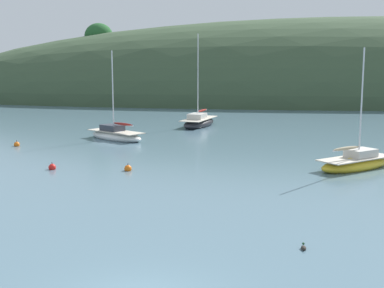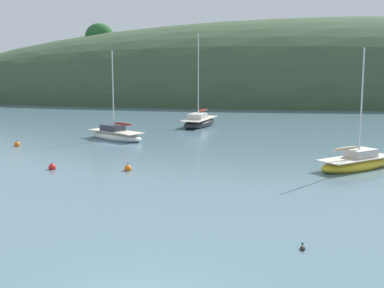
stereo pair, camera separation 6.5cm
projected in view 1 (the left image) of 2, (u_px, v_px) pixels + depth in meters
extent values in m
ellipsoid|color=#384C33|center=(369.00, 101.00, 84.95)|extent=(150.00, 36.00, 26.72)
ellipsoid|color=#235628|center=(99.00, 36.00, 86.58)|extent=(4.73, 4.30, 4.30)
ellipsoid|color=#232328|center=(199.00, 123.00, 52.03)|extent=(3.88, 6.77, 1.03)
cube|color=beige|center=(199.00, 119.00, 51.95)|extent=(3.57, 6.23, 0.06)
cube|color=beige|center=(197.00, 116.00, 51.43)|extent=(1.93, 2.37, 0.56)
cylinder|color=silver|center=(198.00, 77.00, 51.00)|extent=(0.09, 0.09, 8.29)
cylinder|color=silver|center=(202.00, 111.00, 52.80)|extent=(0.82, 2.61, 0.07)
ellipsoid|color=maroon|center=(202.00, 110.00, 52.79)|extent=(0.91, 2.54, 0.20)
ellipsoid|color=gold|center=(355.00, 165.00, 31.52)|extent=(5.57, 4.88, 0.89)
cube|color=beige|center=(356.00, 158.00, 31.46)|extent=(5.12, 4.49, 0.06)
cube|color=beige|center=(361.00, 153.00, 31.66)|extent=(2.16, 2.06, 0.51)
cylinder|color=silver|center=(362.00, 103.00, 31.09)|extent=(0.09, 0.09, 6.57)
cylinder|color=silver|center=(346.00, 149.00, 30.87)|extent=(1.90, 1.48, 0.07)
ellipsoid|color=tan|center=(346.00, 148.00, 30.86)|extent=(1.90, 1.52, 0.20)
ellipsoid|color=white|center=(116.00, 136.00, 43.20)|extent=(5.73, 5.02, 0.92)
cube|color=beige|center=(116.00, 131.00, 43.13)|extent=(5.27, 4.62, 0.06)
cube|color=#333842|center=(112.00, 128.00, 43.39)|extent=(2.22, 2.12, 0.52)
cylinder|color=silver|center=(113.00, 91.00, 42.80)|extent=(0.09, 0.09, 6.60)
cylinder|color=silver|center=(123.00, 125.00, 42.43)|extent=(1.95, 1.52, 0.07)
ellipsoid|color=maroon|center=(123.00, 124.00, 42.43)|extent=(1.96, 1.56, 0.20)
sphere|color=red|center=(52.00, 167.00, 31.31)|extent=(0.44, 0.44, 0.44)
cylinder|color=black|center=(52.00, 163.00, 31.27)|extent=(0.04, 0.04, 0.10)
sphere|color=orange|center=(128.00, 169.00, 30.95)|extent=(0.44, 0.44, 0.44)
cylinder|color=black|center=(128.00, 164.00, 30.91)|extent=(0.04, 0.04, 0.10)
sphere|color=orange|center=(17.00, 145.00, 39.84)|extent=(0.44, 0.44, 0.44)
cylinder|color=black|center=(17.00, 141.00, 39.80)|extent=(0.04, 0.04, 0.10)
ellipsoid|color=#2D2823|center=(304.00, 248.00, 18.05)|extent=(0.20, 0.35, 0.16)
sphere|color=#1E4723|center=(303.00, 244.00, 18.18)|extent=(0.09, 0.09, 0.09)
cone|color=gold|center=(303.00, 243.00, 18.24)|extent=(0.04, 0.05, 0.04)
cone|color=#2D2823|center=(304.00, 249.00, 17.90)|extent=(0.07, 0.08, 0.08)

